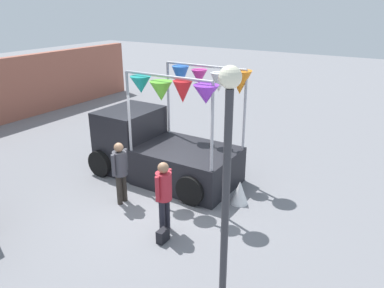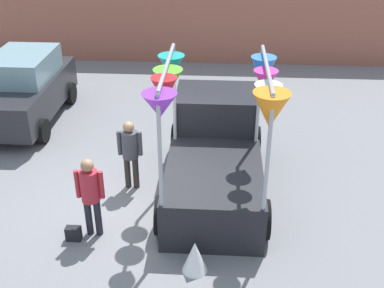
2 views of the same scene
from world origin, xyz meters
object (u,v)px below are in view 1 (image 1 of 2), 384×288
(handbag, at_px, (163,236))
(folded_kite_bundle_white, at_px, (240,192))
(person_customer, at_px, (164,191))
(vendor_truck, at_px, (159,144))
(person_vendor, at_px, (120,167))
(street_lamp, at_px, (227,160))

(handbag, bearing_deg, folded_kite_bundle_white, -16.10)
(handbag, bearing_deg, person_customer, 29.74)
(vendor_truck, distance_m, folded_kite_bundle_white, 2.76)
(vendor_truck, bearing_deg, person_vendor, -174.28)
(vendor_truck, distance_m, handbag, 3.36)
(vendor_truck, xyz_separation_m, handbag, (-2.58, -2.00, -0.80))
(vendor_truck, height_order, person_customer, vendor_truck)
(vendor_truck, bearing_deg, person_customer, -140.99)
(person_customer, bearing_deg, street_lamp, -119.13)
(vendor_truck, bearing_deg, street_lamp, -131.30)
(street_lamp, distance_m, folded_kite_bundle_white, 3.97)
(person_vendor, bearing_deg, street_lamp, -113.19)
(person_customer, relative_size, street_lamp, 0.41)
(person_vendor, height_order, street_lamp, street_lamp)
(person_vendor, bearing_deg, person_customer, -105.10)
(person_customer, height_order, street_lamp, street_lamp)
(person_customer, xyz_separation_m, folded_kite_bundle_white, (1.95, -0.86, -0.68))
(person_customer, height_order, folded_kite_bundle_white, person_customer)
(person_vendor, height_order, folded_kite_bundle_white, person_vendor)
(handbag, xyz_separation_m, street_lamp, (-0.76, -1.80, 2.42))
(folded_kite_bundle_white, bearing_deg, vendor_truck, 84.09)
(vendor_truck, relative_size, person_customer, 2.52)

